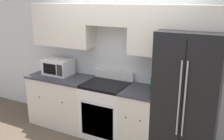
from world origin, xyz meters
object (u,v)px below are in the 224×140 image
at_px(oven_range, 106,110).
at_px(microwave, 58,67).
at_px(refrigerator, 187,96).
at_px(bottle, 153,83).

bearing_deg(oven_range, microwave, 176.37).
bearing_deg(microwave, refrigerator, -0.51).
xyz_separation_m(microwave, bottle, (1.78, 0.06, -0.05)).
xyz_separation_m(refrigerator, microwave, (-2.31, 0.02, 0.13)).
height_order(oven_range, refrigerator, refrigerator).
relative_size(oven_range, microwave, 2.14).
relative_size(microwave, bottle, 2.11).
bearing_deg(microwave, oven_range, -3.63).
bearing_deg(microwave, bottle, 1.78).
distance_m(refrigerator, microwave, 2.32).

